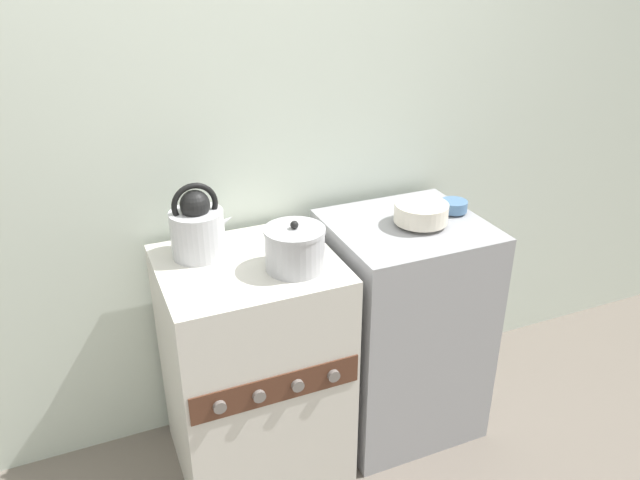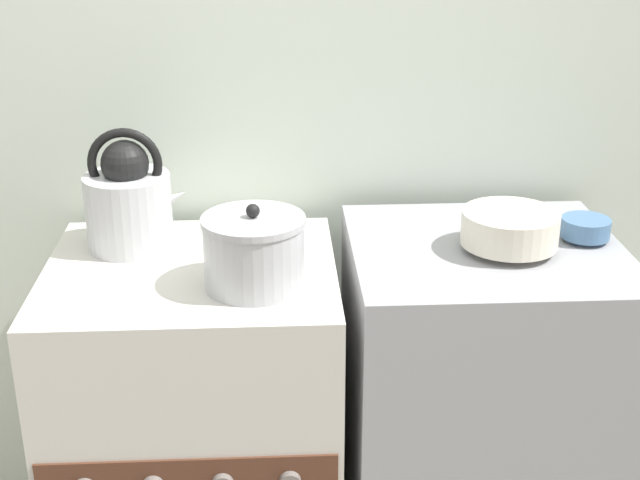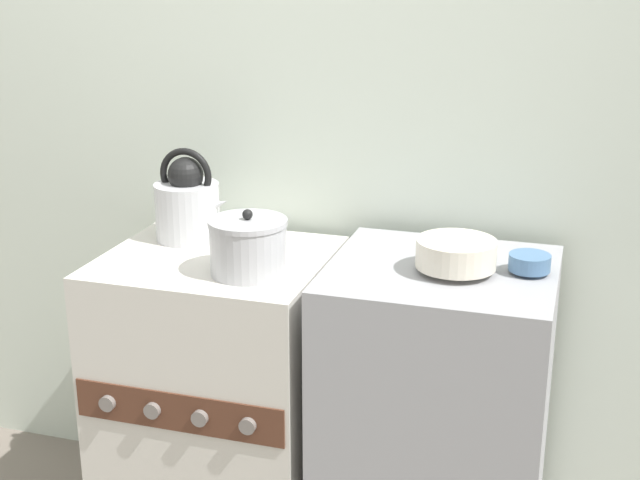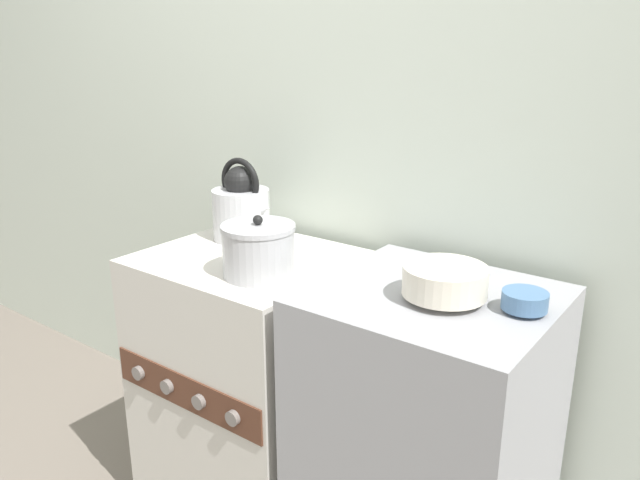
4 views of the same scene
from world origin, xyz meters
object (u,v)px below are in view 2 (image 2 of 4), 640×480
stove (201,444)px  small_ceramic_bowl (586,228)px  cooking_pot (254,252)px  enamel_bowl (510,229)px  kettle (129,201)px

stove → small_ceramic_bowl: (0.86, 0.01, 0.52)m
cooking_pot → small_ceramic_bowl: size_ratio=1.98×
enamel_bowl → small_ceramic_bowl: 0.19m
stove → cooking_pot: cooking_pot is taller
kettle → small_ceramic_bowl: kettle is taller
cooking_pot → enamel_bowl: 0.54m
stove → kettle: (-0.14, 0.12, 0.56)m
kettle → small_ceramic_bowl: (1.00, -0.11, -0.04)m
kettle → small_ceramic_bowl: bearing=-6.3°
stove → cooking_pot: size_ratio=4.31×
small_ceramic_bowl → enamel_bowl: bearing=-165.8°
kettle → small_ceramic_bowl: size_ratio=2.60×
cooking_pot → kettle: bearing=141.1°
kettle → enamel_bowl: 0.83m
stove → small_ceramic_bowl: bearing=1.0°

